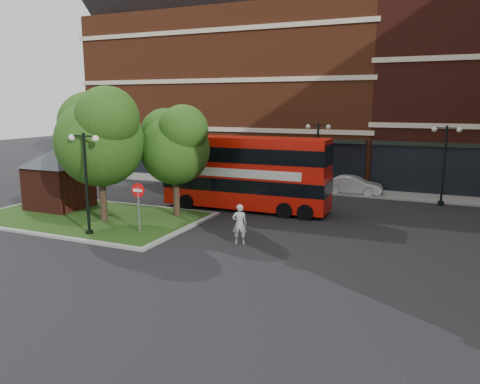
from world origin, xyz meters
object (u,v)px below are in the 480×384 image
at_px(car_silver, 209,176).
at_px(car_white, 353,185).
at_px(woman, 240,224).
at_px(bus, 245,168).

relative_size(car_silver, car_white, 0.99).
relative_size(woman, car_white, 0.48).
distance_m(car_silver, car_white, 11.22).
relative_size(bus, woman, 5.38).
distance_m(woman, car_silver, 16.02).
relative_size(woman, car_silver, 0.48).
bearing_deg(woman, car_white, -118.97).
xyz_separation_m(woman, car_white, (2.62, 14.00, -0.29)).
height_order(bus, car_white, bus).
height_order(woman, car_silver, woman).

